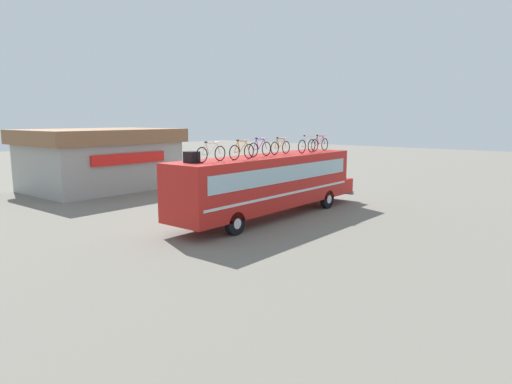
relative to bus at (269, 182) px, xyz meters
name	(u,v)px	position (x,y,z in m)	size (l,w,h in m)	color
ground_plane	(267,217)	(-0.17, 0.00, -1.82)	(120.00, 120.00, 0.00)	slate
bus	(269,182)	(0.00, 0.00, 0.00)	(13.06, 2.56, 3.14)	red
luggage_bag_1	(192,157)	(-5.01, 0.28, 1.56)	(0.52, 0.52, 0.47)	black
rooftop_bicycle_1	(211,153)	(-4.26, -0.12, 1.69)	(1.76, 0.44, 0.89)	black
rooftop_bicycle_2	(242,151)	(-2.53, -0.36, 1.70)	(1.68, 0.44, 0.91)	black
rooftop_bicycle_3	(260,149)	(-0.76, 0.01, 1.71)	(1.72, 0.44, 0.93)	black
rooftop_bicycle_4	(280,147)	(1.02, 0.08, 1.69)	(1.67, 0.44, 0.89)	black
rooftop_bicycle_5	(307,146)	(2.73, -0.43, 1.72)	(1.67, 0.44, 0.96)	black
rooftop_bicycle_6	(320,144)	(4.45, -0.19, 1.71)	(1.79, 0.44, 0.94)	black
roadside_building	(101,158)	(-0.08, 15.12, 0.36)	(10.17, 7.28, 4.25)	#9E9E99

